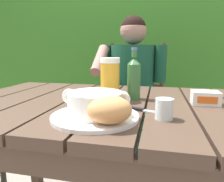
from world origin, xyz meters
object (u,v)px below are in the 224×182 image
object	(u,v)px
water_glass_small	(164,109)
butter_tub	(205,98)
serving_plate	(95,116)
soup_bowl	(95,103)
chair_near_diner	(134,107)
table_knife	(143,110)
person_eating	(131,85)
bread_roll	(109,110)
beer_bottle	(134,78)
beer_glass	(110,79)

from	to	relation	value
water_glass_small	butter_tub	size ratio (longest dim) A/B	0.64
serving_plate	soup_bowl	bearing A→B (deg)	-90.00
water_glass_small	chair_near_diner	bearing A→B (deg)	101.20
serving_plate	table_knife	distance (m)	0.18
person_eating	butter_tub	size ratio (longest dim) A/B	11.79
chair_near_diner	water_glass_small	distance (m)	1.11
bread_roll	beer_bottle	size ratio (longest dim) A/B	0.64
soup_bowl	butter_tub	size ratio (longest dim) A/B	2.15
beer_glass	table_knife	xyz separation A→B (m)	(0.15, -0.14, -0.09)
serving_plate	bread_roll	bearing A→B (deg)	-49.40
water_glass_small	soup_bowl	bearing A→B (deg)	-169.78
person_eating	soup_bowl	xyz separation A→B (m)	(0.00, -0.89, 0.08)
butter_tub	beer_glass	bearing A→B (deg)	-178.29
soup_bowl	bread_roll	bearing A→B (deg)	-49.40
soup_bowl	beer_glass	bearing A→B (deg)	92.27
beer_glass	person_eating	bearing A→B (deg)	89.13
water_glass_small	beer_bottle	bearing A→B (deg)	115.92
beer_glass	butter_tub	world-z (taller)	beer_glass
soup_bowl	water_glass_small	size ratio (longest dim) A/B	3.38
serving_plate	water_glass_small	world-z (taller)	water_glass_small
bread_roll	beer_bottle	bearing A→B (deg)	86.08
soup_bowl	water_glass_small	xyz separation A→B (m)	(0.21, 0.04, -0.02)
beer_glass	beer_bottle	world-z (taller)	beer_bottle
serving_plate	water_glass_small	bearing A→B (deg)	10.22
bread_roll	beer_glass	distance (m)	0.33
beer_glass	table_knife	bearing A→B (deg)	-42.40
soup_bowl	table_knife	world-z (taller)	soup_bowl
beer_glass	water_glass_small	xyz separation A→B (m)	(0.22, -0.21, -0.06)
soup_bowl	table_knife	bearing A→B (deg)	38.03
soup_bowl	beer_bottle	world-z (taller)	beer_bottle
beer_glass	serving_plate	bearing A→B (deg)	-87.73
person_eating	beer_bottle	bearing A→B (deg)	-81.76
chair_near_diner	beer_glass	size ratio (longest dim) A/B	5.62
beer_bottle	table_knife	bearing A→B (deg)	-73.55
beer_glass	water_glass_small	distance (m)	0.31
table_knife	beer_glass	bearing A→B (deg)	137.60
beer_glass	butter_tub	size ratio (longest dim) A/B	1.78
table_knife	soup_bowl	bearing A→B (deg)	-141.97
chair_near_diner	water_glass_small	xyz separation A→B (m)	(0.21, -1.05, 0.28)
chair_near_diner	bread_roll	xyz separation A→B (m)	(0.06, -1.16, 0.30)
person_eating	beer_bottle	world-z (taller)	person_eating
beer_bottle	water_glass_small	world-z (taller)	beer_bottle
chair_near_diner	beer_bottle	world-z (taller)	chair_near_diner
person_eating	serving_plate	distance (m)	0.89
person_eating	serving_plate	bearing A→B (deg)	-90.00
person_eating	soup_bowl	size ratio (longest dim) A/B	5.48
beer_glass	butter_tub	bearing A→B (deg)	1.71
water_glass_small	serving_plate	bearing A→B (deg)	-169.78
serving_plate	beer_glass	size ratio (longest dim) A/B	1.51
soup_bowl	beer_glass	xyz separation A→B (m)	(-0.01, 0.25, 0.04)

